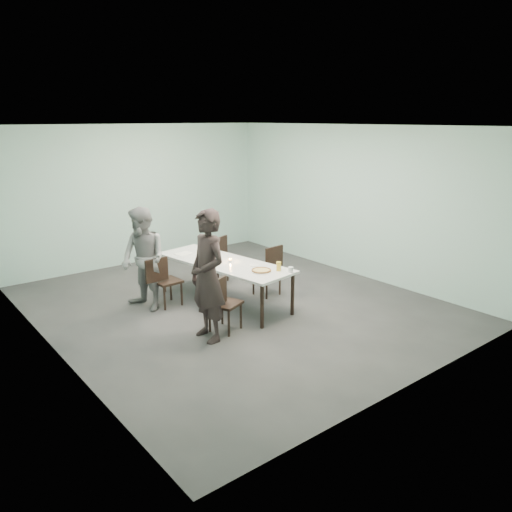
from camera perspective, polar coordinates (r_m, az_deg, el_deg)
ground at (r=8.69m, az=-2.44°, el=-5.54°), size 7.00×7.00×0.00m
room_shell at (r=8.18m, az=-2.60°, el=7.80°), size 6.02×7.02×3.01m
table at (r=8.57m, az=-3.70°, el=-0.98°), size 1.28×2.71×0.75m
chair_near_left at (r=7.45m, az=-3.89°, el=-5.12°), size 0.65×0.55×0.87m
chair_far_left at (r=8.59m, az=-10.60°, el=-2.51°), size 0.62×0.44×0.87m
chair_near_right at (r=9.06m, az=1.60°, el=-1.30°), size 0.63×0.45×0.87m
chair_far_right at (r=9.80m, az=-4.39°, el=-0.03°), size 0.65×0.54×0.87m
diner_near at (r=7.11m, az=-5.54°, el=-2.29°), size 0.48×0.71×1.92m
diner_far at (r=8.44m, az=-12.74°, el=-0.38°), size 0.80×0.95×1.73m
pizza at (r=7.96m, az=0.61°, el=-1.67°), size 0.34×0.34×0.04m
side_plate at (r=8.31m, az=-0.25°, el=-1.03°), size 0.18×0.18×0.01m
beer_glass at (r=8.00m, az=2.61°, el=-1.19°), size 0.08×0.08×0.15m
water_tumbler at (r=7.93m, az=3.99°, el=-1.58°), size 0.08×0.08×0.09m
tealight at (r=8.51m, az=-2.96°, el=-0.54°), size 0.06×0.06×0.05m
amber_tumbler at (r=9.01m, az=-6.58°, el=0.41°), size 0.07×0.07×0.08m
menu at (r=9.11m, az=-8.24°, el=0.29°), size 0.33×0.26×0.01m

